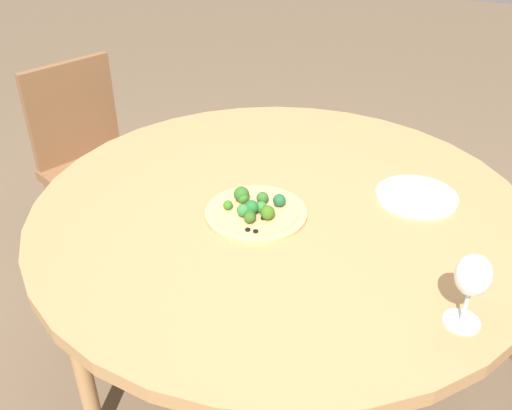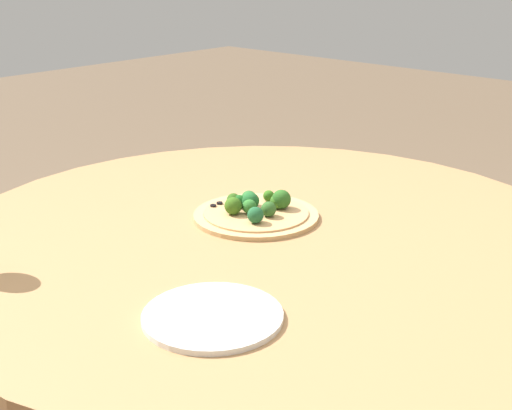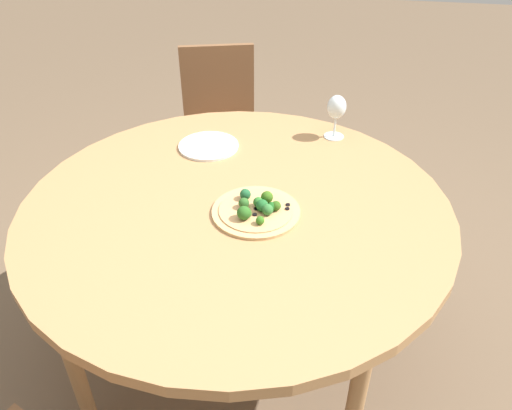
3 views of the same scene
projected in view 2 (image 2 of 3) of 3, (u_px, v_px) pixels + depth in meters
dining_table at (268, 253)px, 1.52m from camera, size 1.38×1.38×0.70m
pizza at (256, 211)px, 1.58m from camera, size 0.28×0.28×0.06m
plate_near at (213, 316)px, 1.15m from camera, size 0.23×0.23×0.01m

